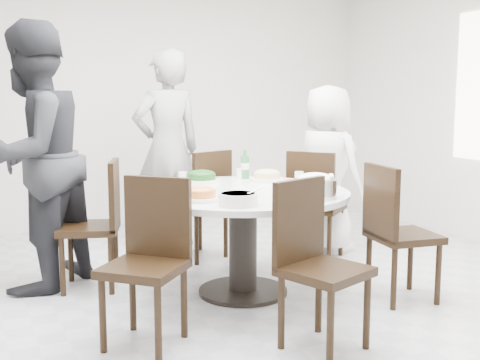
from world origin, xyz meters
name	(u,v)px	position (x,y,z in m)	size (l,w,h in m)	color
floor	(226,315)	(0.00, 0.00, 0.00)	(6.00, 6.00, 0.01)	#B8B9BE
wall_back	(113,96)	(0.00, 3.00, 1.40)	(6.00, 0.01, 2.80)	silver
dining_table	(243,242)	(0.29, 0.34, 0.38)	(1.50, 1.50, 0.75)	silver
chair_ne	(317,205)	(1.27, 0.92, 0.47)	(0.42, 0.42, 0.95)	black
chair_n	(198,204)	(0.34, 1.38, 0.47)	(0.42, 0.42, 0.95)	black
chair_nw	(89,225)	(-0.69, 0.93, 0.47)	(0.42, 0.42, 0.95)	black
chair_sw	(144,264)	(-0.61, -0.23, 0.47)	(0.42, 0.42, 0.95)	black
chair_s	(325,267)	(0.29, -0.71, 0.47)	(0.42, 0.42, 0.95)	black
chair_se	(404,233)	(1.24, -0.24, 0.47)	(0.42, 0.42, 0.95)	black
diner_right	(327,169)	(1.49, 1.10, 0.75)	(0.74, 0.48, 1.51)	white
diner_middle	(167,150)	(0.23, 1.88, 0.92)	(0.67, 0.44, 1.83)	black
diner_left	(33,157)	(-1.04, 1.10, 0.97)	(0.95, 0.74, 1.95)	black
dish_greens	(201,178)	(0.17, 0.84, 0.79)	(0.28, 0.28, 0.07)	white
dish_pale	(267,177)	(0.66, 0.69, 0.79)	(0.26, 0.26, 0.07)	white
dish_orange	(171,187)	(-0.19, 0.52, 0.78)	(0.26, 0.26, 0.07)	white
dish_redbrown	(315,186)	(0.76, 0.15, 0.78)	(0.25, 0.25, 0.06)	white
dish_tofu	(200,195)	(-0.13, 0.10, 0.78)	(0.26, 0.26, 0.07)	white
rice_bowl	(315,188)	(0.60, -0.10, 0.81)	(0.28, 0.28, 0.12)	silver
soup_bowl	(238,199)	(0.02, -0.14, 0.79)	(0.24, 0.24, 0.07)	white
beverage_bottle	(245,164)	(0.56, 0.88, 0.87)	(0.07, 0.07, 0.24)	#2C6E3D
tea_cups	(214,175)	(0.32, 0.94, 0.79)	(0.07, 0.07, 0.08)	white
chopsticks	(211,178)	(0.31, 1.01, 0.76)	(0.24, 0.04, 0.01)	tan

